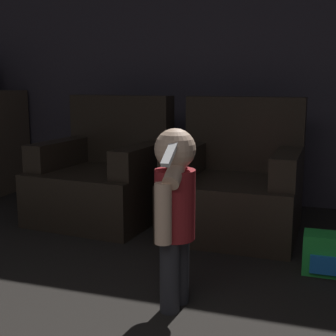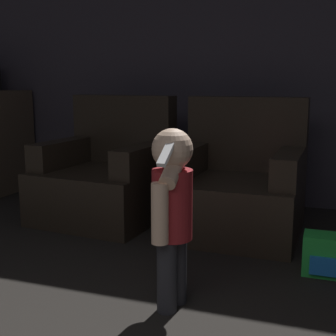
{
  "view_description": "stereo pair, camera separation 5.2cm",
  "coord_description": "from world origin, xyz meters",
  "views": [
    {
      "loc": [
        0.71,
        0.51,
        1.04
      ],
      "look_at": [
        -0.12,
        3.03,
        0.54
      ],
      "focal_mm": 50.0,
      "sensor_mm": 36.0,
      "label": 1
    },
    {
      "loc": [
        0.76,
        0.52,
        1.04
      ],
      "look_at": [
        -0.12,
        3.03,
        0.54
      ],
      "focal_mm": 50.0,
      "sensor_mm": 36.0,
      "label": 2
    }
  ],
  "objects": [
    {
      "name": "armchair_left",
      "position": [
        -0.85,
        3.67,
        0.31
      ],
      "size": [
        0.93,
        0.92,
        0.93
      ],
      "rotation": [
        0.0,
        0.0,
        -0.09
      ],
      "color": "black",
      "rests_on": "ground_plane"
    },
    {
      "name": "armchair_right",
      "position": [
        0.16,
        3.67,
        0.31
      ],
      "size": [
        0.88,
        0.86,
        0.93
      ],
      "rotation": [
        0.0,
        0.0,
        -0.02
      ],
      "color": "black",
      "rests_on": "ground_plane"
    },
    {
      "name": "person_toddler",
      "position": [
        0.1,
        2.44,
        0.49
      ],
      "size": [
        0.18,
        0.33,
        0.84
      ],
      "rotation": [
        0.0,
        0.0,
        -1.72
      ],
      "color": "#28282D",
      "rests_on": "ground_plane"
    },
    {
      "name": "toy_backpack",
      "position": [
        0.78,
        3.07,
        0.11
      ],
      "size": [
        0.27,
        0.18,
        0.22
      ],
      "color": "green",
      "rests_on": "ground_plane"
    },
    {
      "name": "wall_back",
      "position": [
        0.0,
        4.5,
        1.3
      ],
      "size": [
        8.4,
        0.05,
        2.6
      ],
      "color": "#3D3842",
      "rests_on": "ground_plane"
    }
  ]
}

